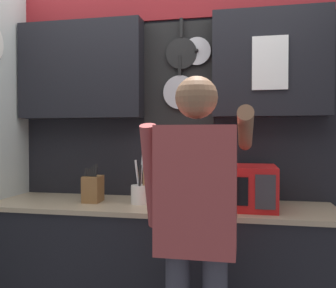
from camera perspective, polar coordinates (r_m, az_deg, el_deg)
The scene contains 6 objects.
base_cabinet_counter at distance 2.59m, azimuth -1.48°, elevation -19.46°, with size 2.22×0.61×0.94m.
back_wall_unit at distance 2.69m, azimuth -0.30°, elevation 4.70°, with size 2.79×0.22×2.55m.
microwave at distance 2.37m, azimuth 10.04°, elevation -6.38°, with size 0.51×0.41×0.26m.
knife_block at distance 2.57m, azimuth -11.37°, elevation -6.64°, with size 0.12×0.16×0.26m.
utensil_crock at distance 2.47m, azimuth -4.24°, elevation -7.31°, with size 0.12×0.12×0.33m.
person at distance 1.85m, azimuth 4.37°, elevation -10.90°, with size 0.54×0.64×1.67m.
Camera 1 is at (0.55, -2.36, 1.39)m, focal length 40.00 mm.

